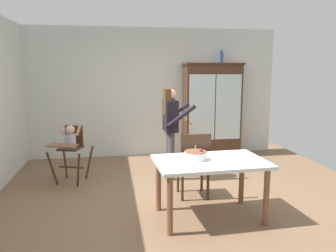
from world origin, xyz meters
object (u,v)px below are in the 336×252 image
object	(u,v)px
ceramic_vase	(220,57)
china_cabinet	(212,110)
birthday_cake	(195,155)
high_chair_with_toddler	(70,143)
dining_table	(210,168)
dining_chair_far_side	(194,161)
adult_person	(171,122)

from	to	relation	value
ceramic_vase	china_cabinet	bearing A→B (deg)	-178.59
china_cabinet	birthday_cake	size ratio (longest dim) A/B	7.06
ceramic_vase	high_chair_with_toddler	distance (m)	3.54
dining_table	ceramic_vase	bearing A→B (deg)	70.18
birthday_cake	dining_chair_far_side	world-z (taller)	dining_chair_far_side
ceramic_vase	adult_person	xyz separation A→B (m)	(-1.30, -1.42, -1.13)
ceramic_vase	adult_person	size ratio (longest dim) A/B	0.18
adult_person	china_cabinet	bearing A→B (deg)	-41.52
dining_chair_far_side	birthday_cake	bearing A→B (deg)	78.57
high_chair_with_toddler	adult_person	distance (m)	1.68
dining_table	dining_chair_far_side	distance (m)	0.66
high_chair_with_toddler	china_cabinet	bearing A→B (deg)	44.45
dining_table	high_chair_with_toddler	bearing A→B (deg)	137.99
adult_person	dining_chair_far_side	distance (m)	1.04
china_cabinet	birthday_cake	bearing A→B (deg)	-110.58
adult_person	dining_table	size ratio (longest dim) A/B	1.10
adult_person	dining_chair_far_side	bearing A→B (deg)	-172.12
birthday_cake	ceramic_vase	bearing A→B (deg)	66.90
china_cabinet	dining_table	distance (m)	3.17
ceramic_vase	adult_person	world-z (taller)	ceramic_vase
high_chair_with_toddler	birthday_cake	distance (m)	2.34
high_chair_with_toddler	dining_chair_far_side	world-z (taller)	dining_chair_far_side
china_cabinet	adult_person	size ratio (longest dim) A/B	1.29
dining_table	dining_chair_far_side	world-z (taller)	dining_chair_far_side
ceramic_vase	birthday_cake	size ratio (longest dim) A/B	0.96
china_cabinet	dining_table	bearing A→B (deg)	-107.24
china_cabinet	dining_chair_far_side	xyz separation A→B (m)	(-0.97, -2.36, -0.44)
china_cabinet	dining_table	size ratio (longest dim) A/B	1.42
china_cabinet	high_chair_with_toddler	xyz separation A→B (m)	(-2.79, -1.34, -0.34)
adult_person	birthday_cake	xyz separation A→B (m)	(0.04, -1.54, -0.17)
china_cabinet	dining_chair_far_side	size ratio (longest dim) A/B	2.06
adult_person	dining_table	xyz separation A→B (m)	(0.21, -1.59, -0.33)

